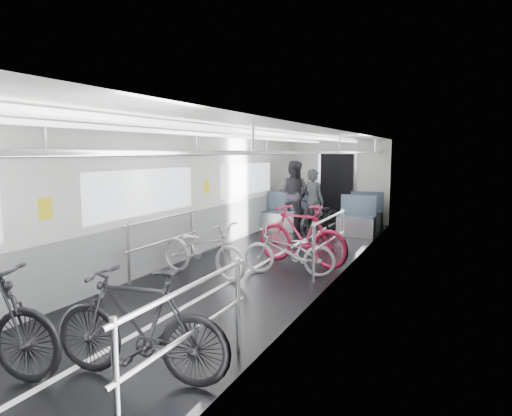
{
  "coord_description": "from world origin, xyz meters",
  "views": [
    {
      "loc": [
        3.28,
        -6.1,
        2.06
      ],
      "look_at": [
        0.0,
        1.2,
        1.07
      ],
      "focal_mm": 32.0,
      "sensor_mm": 36.0,
      "label": 1
    }
  ],
  "objects_px": {
    "bike_right_far": "(302,235)",
    "person_seated": "(294,195)",
    "bike_aisle": "(321,217)",
    "bike_left_far": "(203,249)",
    "bike_right_mid": "(289,251)",
    "person_standing": "(313,202)",
    "bike_right_near": "(140,324)"
  },
  "relations": [
    {
      "from": "bike_right_far",
      "to": "person_seated",
      "type": "height_order",
      "value": "person_seated"
    },
    {
      "from": "bike_aisle",
      "to": "person_seated",
      "type": "height_order",
      "value": "person_seated"
    },
    {
      "from": "bike_right_mid",
      "to": "bike_right_far",
      "type": "distance_m",
      "value": 0.77
    },
    {
      "from": "bike_right_far",
      "to": "bike_aisle",
      "type": "relative_size",
      "value": 1.08
    },
    {
      "from": "bike_left_far",
      "to": "bike_right_mid",
      "type": "xyz_separation_m",
      "value": [
        1.27,
        0.66,
        -0.05
      ]
    },
    {
      "from": "bike_right_near",
      "to": "person_standing",
      "type": "distance_m",
      "value": 7.79
    },
    {
      "from": "bike_left_far",
      "to": "bike_right_far",
      "type": "distance_m",
      "value": 1.89
    },
    {
      "from": "bike_right_mid",
      "to": "person_standing",
      "type": "xyz_separation_m",
      "value": [
        -0.77,
        3.86,
        0.41
      ]
    },
    {
      "from": "bike_left_far",
      "to": "bike_right_near",
      "type": "bearing_deg",
      "value": -149.48
    },
    {
      "from": "bike_right_mid",
      "to": "person_standing",
      "type": "relative_size",
      "value": 0.95
    },
    {
      "from": "bike_right_mid",
      "to": "person_seated",
      "type": "height_order",
      "value": "person_seated"
    },
    {
      "from": "bike_aisle",
      "to": "bike_right_mid",
      "type": "bearing_deg",
      "value": -66.35
    },
    {
      "from": "bike_left_far",
      "to": "bike_aisle",
      "type": "height_order",
      "value": "bike_left_far"
    },
    {
      "from": "person_standing",
      "to": "person_seated",
      "type": "height_order",
      "value": "person_seated"
    },
    {
      "from": "bike_right_near",
      "to": "bike_right_mid",
      "type": "distance_m",
      "value": 3.88
    },
    {
      "from": "person_seated",
      "to": "bike_right_near",
      "type": "bearing_deg",
      "value": 104.22
    },
    {
      "from": "bike_left_far",
      "to": "bike_aisle",
      "type": "relative_size",
      "value": 1.03
    },
    {
      "from": "bike_left_far",
      "to": "bike_right_near",
      "type": "distance_m",
      "value": 3.46
    },
    {
      "from": "bike_left_far",
      "to": "bike_right_far",
      "type": "bearing_deg",
      "value": -32.13
    },
    {
      "from": "person_standing",
      "to": "bike_right_far",
      "type": "bearing_deg",
      "value": 121.51
    },
    {
      "from": "bike_right_far",
      "to": "bike_left_far",
      "type": "bearing_deg",
      "value": -29.47
    },
    {
      "from": "bike_left_far",
      "to": "bike_right_mid",
      "type": "relative_size",
      "value": 1.13
    },
    {
      "from": "bike_left_far",
      "to": "person_standing",
      "type": "xyz_separation_m",
      "value": [
        0.5,
        4.52,
        0.36
      ]
    },
    {
      "from": "bike_left_far",
      "to": "bike_aisle",
      "type": "distance_m",
      "value": 4.58
    },
    {
      "from": "bike_right_far",
      "to": "person_standing",
      "type": "xyz_separation_m",
      "value": [
        -0.74,
        3.11,
        0.26
      ]
    },
    {
      "from": "bike_right_near",
      "to": "bike_right_mid",
      "type": "height_order",
      "value": "bike_right_near"
    },
    {
      "from": "bike_right_near",
      "to": "bike_aisle",
      "type": "xyz_separation_m",
      "value": [
        -0.56,
        7.74,
        -0.07
      ]
    },
    {
      "from": "bike_aisle",
      "to": "bike_left_far",
      "type": "bearing_deg",
      "value": -83.46
    },
    {
      "from": "bike_aisle",
      "to": "person_seated",
      "type": "distance_m",
      "value": 1.22
    },
    {
      "from": "person_standing",
      "to": "person_seated",
      "type": "relative_size",
      "value": 0.9
    },
    {
      "from": "bike_right_mid",
      "to": "bike_aisle",
      "type": "xyz_separation_m",
      "value": [
        -0.56,
        3.86,
        0.04
      ]
    },
    {
      "from": "bike_right_far",
      "to": "bike_right_mid",
      "type": "bearing_deg",
      "value": 13.63
    }
  ]
}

